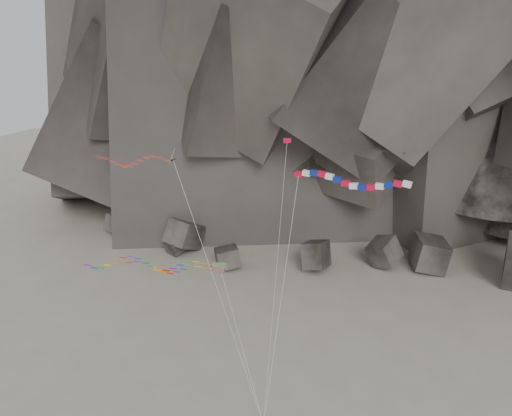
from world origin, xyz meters
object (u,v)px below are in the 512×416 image
(parafoil_kite, at_px, (146,264))
(pennant_kite, at_px, (281,207))
(delta_kite, at_px, (130,160))
(banner_kite, at_px, (349,182))

(parafoil_kite, bearing_deg, pennant_kite, -5.29)
(delta_kite, bearing_deg, banner_kite, -17.63)
(delta_kite, distance_m, parafoil_kite, 10.24)
(delta_kite, height_order, parafoil_kite, delta_kite)
(banner_kite, height_order, parafoil_kite, banner_kite)
(banner_kite, height_order, pennant_kite, pennant_kite)
(parafoil_kite, xyz_separation_m, pennant_kite, (13.90, -2.24, 7.95))
(parafoil_kite, bearing_deg, delta_kite, 159.68)
(parafoil_kite, distance_m, pennant_kite, 16.17)
(banner_kite, xyz_separation_m, parafoil_kite, (-18.87, -1.02, -9.50))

